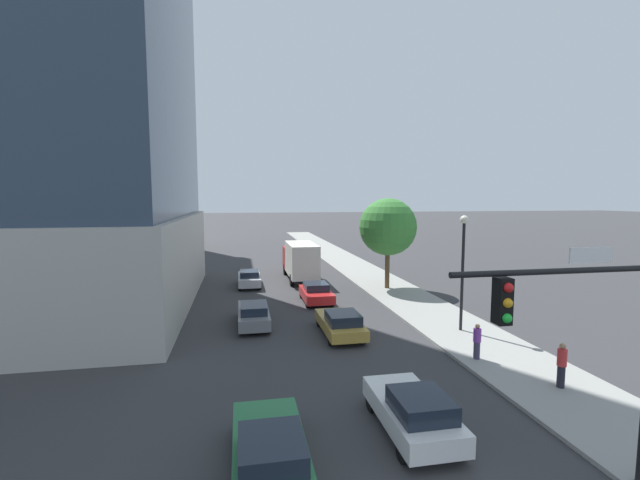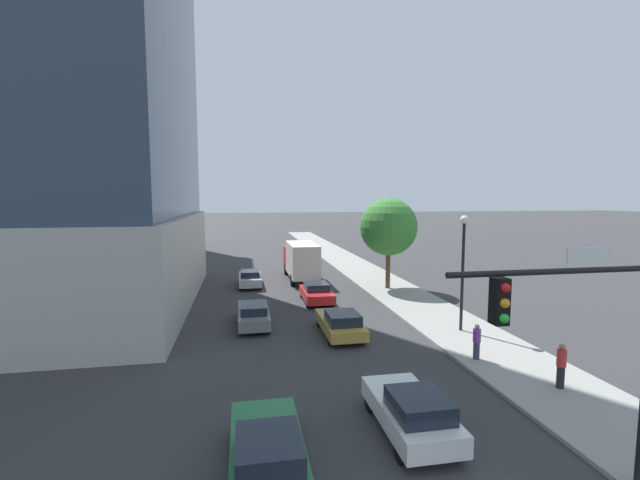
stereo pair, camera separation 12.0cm
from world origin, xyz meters
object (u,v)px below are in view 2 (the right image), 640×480
at_px(car_green, 267,449).
at_px(pedestrian_red_shirt, 561,365).
at_px(street_lamp, 463,256).
at_px(car_gold, 340,323).
at_px(construction_building, 109,120).
at_px(box_truck, 301,259).
at_px(car_white, 412,411).
at_px(pedestrian_purple_shirt, 477,341).
at_px(car_red, 317,293).
at_px(car_gray, 254,314).
at_px(traffic_light_pole, 587,325).
at_px(car_silver, 250,278).
at_px(street_tree, 389,227).

relative_size(car_green, pedestrian_red_shirt, 2.52).
bearing_deg(street_lamp, car_gold, 173.11).
xyz_separation_m(construction_building, box_truck, (22.06, -24.58, -15.61)).
distance_m(car_white, pedestrian_purple_shirt, 7.06).
relative_size(street_lamp, car_white, 1.46).
bearing_deg(car_red, car_white, -90.00).
bearing_deg(car_gray, construction_building, 115.31).
distance_m(traffic_light_pole, car_silver, 27.61).
relative_size(car_green, car_gray, 0.92).
xyz_separation_m(car_green, car_gray, (0.00, 13.26, -0.03)).
distance_m(car_red, car_gold, 7.29).
bearing_deg(car_green, street_lamp, 41.87).
bearing_deg(construction_building, street_lamp, -54.84).
height_order(car_gray, pedestrian_purple_shirt, pedestrian_purple_shirt).
distance_m(car_green, box_truck, 26.25).
relative_size(street_lamp, car_silver, 1.45).
relative_size(traffic_light_pole, car_gold, 1.34).
distance_m(car_red, box_truck, 8.00).
bearing_deg(car_silver, construction_building, 123.71).
bearing_deg(traffic_light_pole, car_gray, 115.31).
distance_m(car_gray, pedestrian_red_shirt, 15.31).
bearing_deg(pedestrian_red_shirt, car_red, 113.73).
relative_size(street_tree, car_red, 1.75).
relative_size(car_gold, box_truck, 0.60).
relative_size(car_red, car_gold, 0.87).
relative_size(traffic_light_pole, street_tree, 0.88).
bearing_deg(car_green, car_silver, 90.00).
relative_size(traffic_light_pole, car_red, 1.54).
distance_m(street_lamp, car_gold, 7.43).
bearing_deg(car_white, car_gold, 90.00).
bearing_deg(street_tree, pedestrian_purple_shirt, -94.44).
xyz_separation_m(car_silver, car_white, (4.49, -22.99, 0.07)).
relative_size(construction_building, car_red, 9.66).
distance_m(car_green, car_red, 18.48).
height_order(car_red, pedestrian_red_shirt, pedestrian_red_shirt).
bearing_deg(car_gold, construction_building, 119.02).
height_order(car_gray, car_white, car_white).
distance_m(box_truck, pedestrian_purple_shirt, 20.53).
bearing_deg(car_green, car_gray, 90.00).
height_order(street_tree, car_green, street_tree).
height_order(traffic_light_pole, car_green, traffic_light_pole).
distance_m(car_green, pedestrian_red_shirt, 11.50).
relative_size(car_white, pedestrian_red_shirt, 2.48).
bearing_deg(street_lamp, car_white, -126.58).
bearing_deg(construction_building, pedestrian_red_shirt, -58.91).
height_order(car_gray, pedestrian_red_shirt, pedestrian_red_shirt).
relative_size(street_lamp, pedestrian_red_shirt, 3.62).
bearing_deg(box_truck, car_white, -90.00).
relative_size(street_tree, box_truck, 0.92).
bearing_deg(car_gray, car_green, -90.00).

